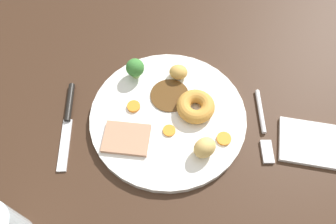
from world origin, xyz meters
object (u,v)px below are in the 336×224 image
(roast_potato_right, at_px, (205,148))
(knife, at_px, (68,117))
(carrot_coin_back, at_px, (134,106))
(folded_napkin, at_px, (310,143))
(carrot_coin_front, at_px, (169,131))
(broccoli_floret, at_px, (135,68))
(fork, at_px, (263,128))
(yorkshire_pudding, at_px, (196,108))
(roast_potato_left, at_px, (178,72))
(meat_slice_main, at_px, (126,138))
(carrot_coin_side, at_px, (224,139))
(dinner_plate, at_px, (168,117))

(roast_potato_right, relative_size, knife, 0.22)
(carrot_coin_back, xyz_separation_m, folded_napkin, (-0.33, 0.08, -0.01))
(carrot_coin_back, bearing_deg, folded_napkin, 166.20)
(carrot_coin_front, distance_m, broccoli_floret, 0.15)
(fork, bearing_deg, yorkshire_pudding, -103.50)
(roast_potato_right, height_order, carrot_coin_front, roast_potato_right)
(broccoli_floret, bearing_deg, carrot_coin_front, 116.26)
(carrot_coin_front, bearing_deg, knife, -11.63)
(roast_potato_right, distance_m, fork, 0.13)
(roast_potato_right, bearing_deg, roast_potato_left, -77.27)
(roast_potato_right, xyz_separation_m, carrot_coin_back, (0.13, -0.10, -0.02))
(yorkshire_pudding, bearing_deg, carrot_coin_front, 38.61)
(meat_slice_main, height_order, carrot_coin_side, meat_slice_main)
(dinner_plate, height_order, carrot_coin_back, carrot_coin_back)
(carrot_coin_side, bearing_deg, knife, -11.46)
(dinner_plate, xyz_separation_m, carrot_coin_side, (-0.10, 0.05, 0.01))
(meat_slice_main, relative_size, carrot_coin_side, 3.10)
(knife, bearing_deg, carrot_coin_side, 77.84)
(meat_slice_main, bearing_deg, folded_napkin, 178.07)
(meat_slice_main, relative_size, folded_napkin, 0.75)
(yorkshire_pudding, relative_size, carrot_coin_front, 3.08)
(carrot_coin_side, xyz_separation_m, folded_napkin, (-0.16, 0.01, -0.01))
(fork, bearing_deg, meat_slice_main, -83.76)
(carrot_coin_back, bearing_deg, dinner_plate, 164.18)
(meat_slice_main, relative_size, roast_potato_right, 2.00)
(broccoli_floret, bearing_deg, carrot_coin_back, 87.85)
(roast_potato_left, height_order, fork, roast_potato_left)
(meat_slice_main, xyz_separation_m, fork, (-0.26, -0.02, -0.01))
(folded_napkin, bearing_deg, roast_potato_left, -32.64)
(roast_potato_right, relative_size, folded_napkin, 0.38)
(carrot_coin_front, relative_size, folded_napkin, 0.21)
(dinner_plate, bearing_deg, carrot_coin_back, -15.82)
(broccoli_floret, bearing_deg, dinner_plate, 123.61)
(meat_slice_main, xyz_separation_m, roast_potato_right, (-0.14, 0.03, 0.02))
(yorkshire_pudding, height_order, knife, yorkshire_pudding)
(roast_potato_right, distance_m, carrot_coin_front, 0.08)
(yorkshire_pudding, distance_m, carrot_coin_side, 0.08)
(yorkshire_pudding, relative_size, carrot_coin_side, 2.72)
(meat_slice_main, height_order, fork, meat_slice_main)
(folded_napkin, bearing_deg, carrot_coin_back, -13.80)
(meat_slice_main, xyz_separation_m, carrot_coin_back, (-0.01, -0.07, -0.00))
(meat_slice_main, bearing_deg, carrot_coin_side, 178.51)
(roast_potato_right, height_order, broccoli_floret, broccoli_floret)
(meat_slice_main, bearing_deg, broccoli_floret, -95.65)
(knife, distance_m, folded_napkin, 0.46)
(meat_slice_main, bearing_deg, roast_potato_left, -125.60)
(dinner_plate, distance_m, carrot_coin_front, 0.04)
(carrot_coin_back, relative_size, knife, 0.14)
(carrot_coin_back, bearing_deg, carrot_coin_side, 156.18)
(carrot_coin_front, xyz_separation_m, carrot_coin_back, (0.07, -0.05, 0.00))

